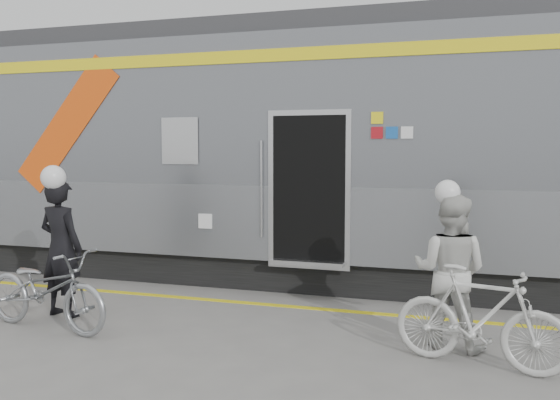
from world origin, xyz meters
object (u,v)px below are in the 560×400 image
at_px(man, 61,248).
at_px(woman, 450,271).
at_px(bicycle_left, 46,289).
at_px(bicycle_right, 480,317).

bearing_deg(man, woman, -168.33).
bearing_deg(bicycle_left, man, 28.80).
height_order(bicycle_left, woman, woman).
bearing_deg(man, bicycle_right, -174.72).
distance_m(man, woman, 4.76).
bearing_deg(bicycle_right, bicycle_left, 105.82).
relative_size(man, woman, 1.06).
bearing_deg(bicycle_right, woman, 41.64).
relative_size(man, bicycle_right, 1.05).
bearing_deg(woman, bicycle_left, 22.83).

